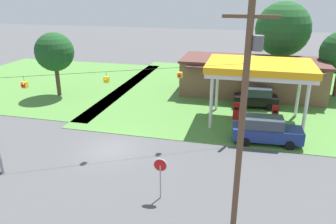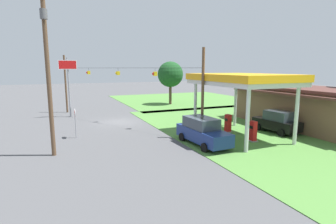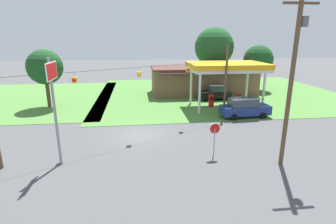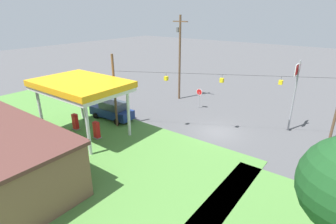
# 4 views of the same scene
# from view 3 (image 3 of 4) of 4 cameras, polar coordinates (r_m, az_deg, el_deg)

# --- Properties ---
(ground_plane) EXTENTS (160.00, 160.00, 0.00)m
(ground_plane) POSITION_cam_3_polar(r_m,az_deg,el_deg) (23.18, -5.93, -4.96)
(ground_plane) COLOR #4C4C4F
(grass_verge_station_corner) EXTENTS (36.00, 28.00, 0.04)m
(grass_verge_station_corner) POSITION_cam_3_polar(r_m,az_deg,el_deg) (41.12, 10.97, 4.16)
(grass_verge_station_corner) COLOR #4C7F38
(grass_verge_station_corner) RESTS_ON ground
(grass_verge_opposite_corner) EXTENTS (24.00, 24.00, 0.04)m
(grass_verge_opposite_corner) POSITION_cam_3_polar(r_m,az_deg,el_deg) (41.65, -29.03, 2.57)
(grass_verge_opposite_corner) COLOR #4C7F38
(grass_verge_opposite_corner) RESTS_ON ground
(gas_station_canopy) EXTENTS (8.76, 6.03, 5.38)m
(gas_station_canopy) POSITION_cam_3_polar(r_m,az_deg,el_deg) (31.72, 12.63, 9.47)
(gas_station_canopy) COLOR silver
(gas_station_canopy) RESTS_ON ground
(gas_station_store) EXTENTS (15.45, 6.91, 3.99)m
(gas_station_store) POSITION_cam_3_polar(r_m,az_deg,el_deg) (40.05, 7.67, 6.89)
(gas_station_store) COLOR brown
(gas_station_store) RESTS_ON ground
(fuel_pump_near) EXTENTS (0.71, 0.56, 1.68)m
(fuel_pump_near) POSITION_cam_3_polar(r_m,az_deg,el_deg) (31.91, 9.37, 2.27)
(fuel_pump_near) COLOR gray
(fuel_pump_near) RESTS_ON ground
(fuel_pump_far) EXTENTS (0.71, 0.56, 1.68)m
(fuel_pump_far) POSITION_cam_3_polar(r_m,az_deg,el_deg) (32.98, 14.93, 2.39)
(fuel_pump_far) COLOR gray
(fuel_pump_far) RESTS_ON ground
(car_at_pumps_front) EXTENTS (5.28, 2.34, 2.10)m
(car_at_pumps_front) POSITION_cam_3_polar(r_m,az_deg,el_deg) (28.87, 16.30, 0.91)
(car_at_pumps_front) COLOR navy
(car_at_pumps_front) RESTS_ON ground
(car_at_pumps_rear) EXTENTS (4.34, 2.40, 2.03)m
(car_at_pumps_rear) POSITION_cam_3_polar(r_m,az_deg,el_deg) (36.24, 10.31, 4.23)
(car_at_pumps_rear) COLOR black
(car_at_pumps_rear) RESTS_ON ground
(stop_sign_roadside) EXTENTS (0.80, 0.08, 2.50)m
(stop_sign_roadside) POSITION_cam_3_polar(r_m,az_deg,el_deg) (18.73, 10.13, -4.39)
(stop_sign_roadside) COLOR #99999E
(stop_sign_roadside) RESTS_ON ground
(stop_sign_overhead) EXTENTS (0.22, 2.06, 7.09)m
(stop_sign_overhead) POSITION_cam_3_polar(r_m,az_deg,el_deg) (17.96, -23.71, 4.16)
(stop_sign_overhead) COLOR gray
(stop_sign_overhead) RESTS_ON ground
(utility_pole_main) EXTENTS (2.20, 0.44, 10.93)m
(utility_pole_main) POSITION_cam_3_polar(r_m,az_deg,el_deg) (17.92, 25.51, 7.48)
(utility_pole_main) COLOR brown
(utility_pole_main) RESTS_ON ground
(signal_span_gantry) EXTENTS (18.61, 10.24, 7.54)m
(signal_span_gantry) POSITION_cam_3_polar(r_m,az_deg,el_deg) (22.05, -6.24, 4.95)
(signal_span_gantry) COLOR brown
(signal_span_gantry) RESTS_ON ground
(tree_behind_station) EXTENTS (6.57, 6.57, 9.91)m
(tree_behind_station) POSITION_cam_3_polar(r_m,az_deg,el_deg) (46.21, 10.01, 13.73)
(tree_behind_station) COLOR #4C3828
(tree_behind_station) RESTS_ON ground
(tree_west_verge) EXTENTS (4.11, 4.11, 6.93)m
(tree_west_verge) POSITION_cam_3_polar(r_m,az_deg,el_deg) (34.39, -25.24, 8.81)
(tree_west_verge) COLOR #4C3828
(tree_west_verge) RESTS_ON ground
(tree_far_back) EXTENTS (4.57, 4.57, 7.12)m
(tree_far_back) POSITION_cam_3_polar(r_m,az_deg,el_deg) (44.21, 19.03, 10.69)
(tree_far_back) COLOR #4C3828
(tree_far_back) RESTS_ON ground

